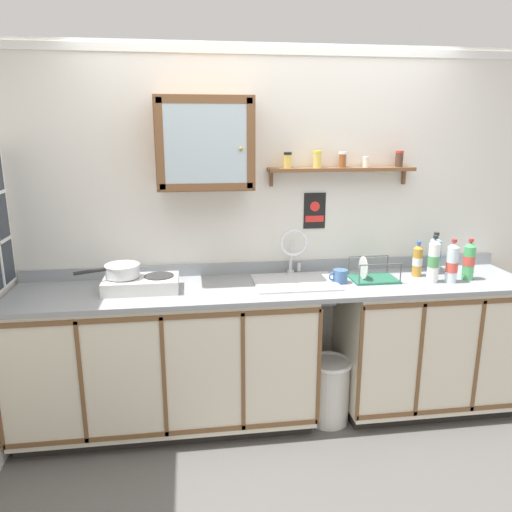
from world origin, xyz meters
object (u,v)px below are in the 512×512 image
hot_plate_stove (141,284)px  mug (340,276)px  bottle_juice_amber_3 (417,260)px  bottle_water_clear_2 (452,263)px  dish_rack (372,276)px  sink (295,283)px  bottle_opaque_white_1 (434,261)px  wall_cabinet (205,143)px  trash_bin (329,389)px  warning_sign (315,211)px  bottle_water_blue_4 (435,254)px  saucepan (122,270)px  bottle_soda_green_0 (469,260)px

hot_plate_stove → mug: 1.28m
hot_plate_stove → bottle_juice_amber_3: bottle_juice_amber_3 is taller
bottle_water_clear_2 → dish_rack: bottle_water_clear_2 is taller
sink → bottle_opaque_white_1: size_ratio=1.72×
sink → bottle_juice_amber_3: bearing=1.9°
dish_rack → wall_cabinet: bearing=173.6°
wall_cabinet → trash_bin: wall_cabinet is taller
bottle_opaque_white_1 → bottle_water_clear_2: bottle_opaque_white_1 is taller
sink → bottle_water_clear_2: (1.02, -0.14, 0.13)m
warning_sign → bottle_water_clear_2: bearing=-25.0°
bottle_water_clear_2 → mug: 0.74m
bottle_opaque_white_1 → bottle_water_blue_4: bearing=60.5°
saucepan → dish_rack: saucepan is taller
sink → wall_cabinet: bearing=169.7°
bottle_soda_green_0 → warning_sign: warning_sign is taller
bottle_water_clear_2 → bottle_water_blue_4: same height
bottle_water_blue_4 → trash_bin: (-0.79, -0.21, -0.86)m
trash_bin → dish_rack: bearing=21.6°
hot_plate_stove → bottle_water_clear_2: size_ratio=1.59×
hot_plate_stove → bottle_soda_green_0: bearing=-1.6°
bottle_juice_amber_3 → warning_sign: bearing=161.7°
sink → bottle_water_clear_2: sink is taller
bottle_soda_green_0 → trash_bin: bottle_soda_green_0 is taller
hot_plate_stove → mug: same height
wall_cabinet → hot_plate_stove: bearing=-161.8°
bottle_water_clear_2 → dish_rack: 0.52m
hot_plate_stove → trash_bin: hot_plate_stove is taller
sink → bottle_water_blue_4: sink is taller
saucepan → bottle_juice_amber_3: size_ratio=1.57×
wall_cabinet → warning_sign: size_ratio=2.40×
bottle_opaque_white_1 → bottle_juice_amber_3: size_ratio=1.29×
bottle_water_clear_2 → bottle_juice_amber_3: bearing=133.9°
bottle_water_blue_4 → warning_sign: warning_sign is taller
hot_plate_stove → saucepan: size_ratio=1.21×
sink → bottle_water_blue_4: bearing=4.3°
wall_cabinet → warning_sign: wall_cabinet is taller
dish_rack → bottle_juice_amber_3: bearing=8.0°
warning_sign → saucepan: bearing=-168.2°
sink → dish_rack: sink is taller
mug → trash_bin: (-0.07, -0.09, -0.77)m
saucepan → bottle_opaque_white_1: (2.00, -0.10, 0.01)m
wall_cabinet → dish_rack: bearing=-6.4°
wall_cabinet → bottle_opaque_white_1: bearing=-8.7°
bottle_juice_amber_3 → dish_rack: (-0.34, -0.05, -0.08)m
hot_plate_stove → bottle_juice_amber_3: bearing=2.0°
bottle_opaque_white_1 → dish_rack: bottle_opaque_white_1 is taller
bottle_soda_green_0 → bottle_water_clear_2: size_ratio=0.96×
sink → dish_rack: (0.52, -0.02, 0.03)m
bottle_soda_green_0 → bottle_opaque_white_1: 0.27m
hot_plate_stove → bottle_water_clear_2: (2.00, -0.10, 0.09)m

